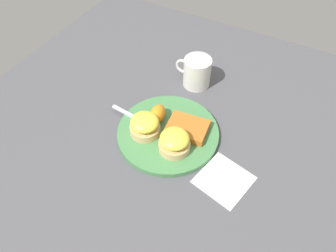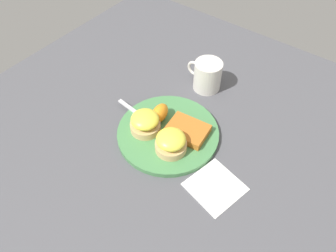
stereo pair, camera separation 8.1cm
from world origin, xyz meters
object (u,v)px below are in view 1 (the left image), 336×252
hashbrown_patty (187,128)px  sandwich_benedict_left (145,125)px  cup (197,72)px  sandwich_benedict_right (174,142)px  fork (151,125)px  orange_wedge (157,114)px

hashbrown_patty → sandwich_benedict_left: bearing=30.4°
sandwich_benedict_left → cup: 0.24m
sandwich_benedict_right → cup: (0.06, -0.25, 0.00)m
cup → fork: bearing=82.9°
sandwich_benedict_right → sandwich_benedict_left: bearing=-7.4°
hashbrown_patty → fork: (0.09, 0.03, -0.01)m
sandwich_benedict_right → fork: sandwich_benedict_right is taller
orange_wedge → fork: orange_wedge is taller
hashbrown_patty → fork: bearing=18.2°
sandwich_benedict_left → cup: size_ratio=0.72×
sandwich_benedict_left → sandwich_benedict_right: same height
orange_wedge → fork: 0.03m
sandwich_benedict_right → orange_wedge: bearing=-36.9°
hashbrown_patty → fork: 0.09m
hashbrown_patty → cup: cup is taller
sandwich_benedict_left → hashbrown_patty: size_ratio=0.77×
sandwich_benedict_left → fork: 0.03m
sandwich_benedict_left → hashbrown_patty: 0.11m
sandwich_benedict_right → orange_wedge: (0.08, -0.06, -0.00)m
sandwich_benedict_right → hashbrown_patty: bearing=-92.5°
hashbrown_patty → fork: hashbrown_patty is taller
orange_wedge → cup: size_ratio=0.56×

